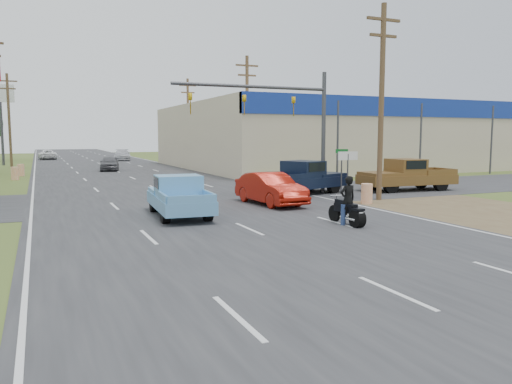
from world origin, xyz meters
name	(u,v)px	position (x,y,z in m)	size (l,w,h in m)	color
ground	(395,294)	(0.00, 0.00, 0.00)	(200.00, 200.00, 0.00)	#435120
main_road	(118,172)	(0.00, 40.00, 0.01)	(15.00, 180.00, 0.02)	#2D2D30
cross_road	(178,198)	(0.00, 18.00, 0.01)	(120.00, 10.00, 0.02)	#2D2D30
dirt_verge	(443,205)	(11.00, 10.00, 0.01)	(8.00, 18.00, 0.01)	brown
big_box_store	(393,136)	(32.00, 39.93, 3.31)	(50.00, 28.10, 6.60)	#B7A88C
utility_pole_1	(382,97)	(9.50, 13.00, 5.32)	(2.00, 0.28, 10.00)	#4C3823
utility_pole_2	(247,113)	(9.50, 31.00, 5.32)	(2.00, 0.28, 10.00)	#4C3823
utility_pole_3	(188,119)	(9.50, 49.00, 5.32)	(2.00, 0.28, 10.00)	#4C3823
utility_pole_6	(9,118)	(-9.50, 52.00, 5.32)	(2.00, 0.28, 10.00)	#4C3823
tree_3	(388,121)	(55.00, 70.00, 6.19)	(8.40, 8.40, 10.40)	#422D19
tree_5	(221,125)	(30.00, 95.00, 5.88)	(7.98, 7.98, 9.88)	#422D19
barrel_0	(367,194)	(8.00, 12.00, 0.50)	(0.56, 0.56, 1.00)	orange
barrel_1	(293,180)	(8.40, 20.50, 0.50)	(0.56, 0.56, 1.00)	orange
barrel_2	(15,173)	(-8.50, 34.00, 0.50)	(0.56, 0.56, 1.00)	orange
barrel_3	(21,170)	(-8.20, 38.00, 0.50)	(0.56, 0.56, 1.00)	orange
pole_sign_left_far	(0,102)	(-10.50, 56.00, 7.17)	(3.00, 0.35, 9.20)	#3F3F44
lane_sign	(348,163)	(8.20, 14.00, 1.90)	(1.20, 0.08, 2.52)	#3F3F44
street_name_sign	(342,167)	(8.80, 15.50, 1.61)	(0.80, 0.08, 2.61)	#3F3F44
signal_mast	(283,110)	(5.82, 17.00, 4.80)	(9.12, 0.40, 7.00)	#3F3F44
red_convertible	(270,189)	(3.50, 13.63, 0.77)	(1.64, 4.69, 1.55)	#931206
motorcycle	(348,213)	(3.73, 7.28, 0.48)	(0.65, 2.11, 1.07)	black
rider	(348,202)	(3.73, 7.33, 0.88)	(0.64, 0.42, 1.76)	black
blue_pickup	(178,195)	(-1.51, 12.02, 0.86)	(2.34, 5.29, 1.71)	black
navy_pickup	(303,177)	(7.13, 16.89, 0.97)	(6.22, 4.03, 1.93)	black
brown_pickup	(405,175)	(13.75, 16.02, 0.99)	(6.05, 2.73, 1.95)	black
distant_car_grey	(110,163)	(-0.50, 41.76, 0.73)	(1.72, 4.27, 1.45)	#56565B
distant_car_silver	(122,155)	(3.90, 62.73, 0.77)	(2.15, 5.28, 1.53)	silver
distant_car_white	(47,155)	(-5.59, 69.90, 0.69)	(2.29, 4.98, 1.38)	white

